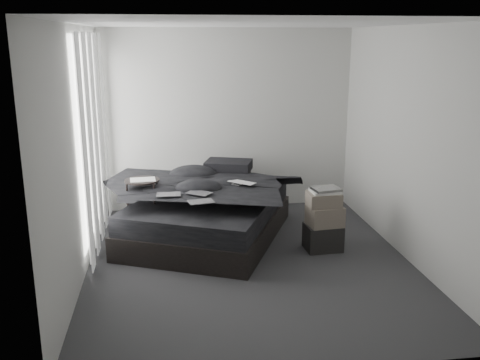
{
  "coord_description": "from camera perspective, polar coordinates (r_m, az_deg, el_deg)",
  "views": [
    {
      "loc": [
        -0.88,
        -5.55,
        2.47
      ],
      "look_at": [
        0.0,
        0.8,
        0.75
      ],
      "focal_mm": 40.0,
      "sensor_mm": 36.0,
      "label": 1
    }
  ],
  "objects": [
    {
      "name": "floor",
      "position": [
        6.14,
        1.04,
        -8.71
      ],
      "size": [
        3.6,
        4.2,
        0.01
      ],
      "primitive_type": "cube",
      "color": "#323235",
      "rests_on": "ground"
    },
    {
      "name": "pillow_upper",
      "position": [
        7.39,
        -1.23,
        1.54
      ],
      "size": [
        0.72,
        0.59,
        0.14
      ],
      "primitive_type": "cube",
      "rotation": [
        0.0,
        0.0,
        -0.31
      ],
      "color": "black",
      "rests_on": "pillow_lower"
    },
    {
      "name": "pillow_lower",
      "position": [
        7.47,
        -1.72,
        0.55
      ],
      "size": [
        0.78,
        0.67,
        0.15
      ],
      "primitive_type": "cube",
      "rotation": [
        0.0,
        0.0,
        -0.42
      ],
      "color": "black",
      "rests_on": "mattress"
    },
    {
      "name": "bed",
      "position": [
        6.82,
        -3.45,
        -4.91
      ],
      "size": [
        2.4,
        2.67,
        0.3
      ],
      "primitive_type": "cube",
      "rotation": [
        0.0,
        0.0,
        -0.42
      ],
      "color": "black",
      "rests_on": "floor"
    },
    {
      "name": "box_lower",
      "position": [
        6.5,
        8.84,
        -6.04
      ],
      "size": [
        0.44,
        0.35,
        0.31
      ],
      "primitive_type": "cube",
      "rotation": [
        0.0,
        0.0,
        0.05
      ],
      "color": "black",
      "rests_on": "floor"
    },
    {
      "name": "wall_left",
      "position": [
        5.75,
        -16.95,
        2.62
      ],
      "size": [
        0.01,
        4.2,
        2.6
      ],
      "primitive_type": "cube",
      "color": "silver",
      "rests_on": "ground"
    },
    {
      "name": "wall_front",
      "position": [
        3.75,
        6.12,
        -3.23
      ],
      "size": [
        3.6,
        0.01,
        2.6
      ],
      "primitive_type": "cube",
      "color": "silver",
      "rests_on": "ground"
    },
    {
      "name": "box_mid",
      "position": [
        6.4,
        9.04,
        -3.77
      ],
      "size": [
        0.43,
        0.35,
        0.24
      ],
      "primitive_type": "cube",
      "rotation": [
        0.0,
        0.0,
        0.12
      ],
      "color": "#6E6357",
      "rests_on": "box_lower"
    },
    {
      "name": "comic_a",
      "position": [
        6.2,
        -7.65,
        -0.84
      ],
      "size": [
        0.28,
        0.19,
        0.01
      ],
      "primitive_type": "cube",
      "rotation": [
        0.0,
        0.0,
        -0.04
      ],
      "color": "black",
      "rests_on": "duvet"
    },
    {
      "name": "comic_c",
      "position": [
        5.89,
        -4.21,
        -1.46
      ],
      "size": [
        0.3,
        0.23,
        0.01
      ],
      "primitive_type": "cube",
      "rotation": [
        0.0,
        0.0,
        0.19
      ],
      "color": "black",
      "rests_on": "duvet"
    },
    {
      "name": "floor_books",
      "position": [
        6.75,
        -8.73,
        -5.95
      ],
      "size": [
        0.21,
        0.25,
        0.15
      ],
      "primitive_type": "cube",
      "rotation": [
        0.0,
        0.0,
        0.37
      ],
      "color": "black",
      "rests_on": "floor"
    },
    {
      "name": "curtain_left",
      "position": [
        6.61,
        -15.18,
        4.13
      ],
      "size": [
        0.06,
        2.12,
        2.48
      ],
      "primitive_type": "cube",
      "color": "white",
      "rests_on": "wall_left"
    },
    {
      "name": "art_book_white",
      "position": [
        6.32,
        9.04,
        -1.19
      ],
      "size": [
        0.33,
        0.27,
        0.03
      ],
      "primitive_type": "cube",
      "rotation": [
        0.0,
        0.0,
        0.05
      ],
      "color": "silver",
      "rests_on": "box_upper"
    },
    {
      "name": "box_upper",
      "position": [
        6.34,
        8.93,
        -2.05
      ],
      "size": [
        0.37,
        0.3,
        0.16
      ],
      "primitive_type": "cube",
      "rotation": [
        0.0,
        0.0,
        0.0
      ],
      "color": "#6E6357",
      "rests_on": "box_mid"
    },
    {
      "name": "papers",
      "position": [
        6.59,
        -10.33,
        0.0
      ],
      "size": [
        0.32,
        0.25,
        0.02
      ],
      "primitive_type": "cube",
      "rotation": [
        0.0,
        0.0,
        0.08
      ],
      "color": "white",
      "rests_on": "side_stand"
    },
    {
      "name": "art_book_snake",
      "position": [
        6.3,
        9.16,
        -0.95
      ],
      "size": [
        0.34,
        0.29,
        0.03
      ],
      "primitive_type": "cube",
      "rotation": [
        0.0,
        0.0,
        0.16
      ],
      "color": "silver",
      "rests_on": "art_book_white"
    },
    {
      "name": "ceiling",
      "position": [
        5.62,
        1.17,
        16.35
      ],
      "size": [
        3.6,
        4.2,
        0.01
      ],
      "primitive_type": "cube",
      "color": "white",
      "rests_on": "ground"
    },
    {
      "name": "duvet",
      "position": [
        6.62,
        -3.68,
        -0.91
      ],
      "size": [
        2.23,
        2.36,
        0.25
      ],
      "primitive_type": "imported",
      "rotation": [
        0.0,
        0.0,
        -0.42
      ],
      "color": "black",
      "rests_on": "mattress"
    },
    {
      "name": "comic_b",
      "position": [
        6.23,
        -4.39,
        -0.62
      ],
      "size": [
        0.33,
        0.31,
        0.01
      ],
      "primitive_type": "cube",
      "rotation": [
        0.0,
        0.0,
        -0.63
      ],
      "color": "black",
      "rests_on": "duvet"
    },
    {
      "name": "side_stand",
      "position": [
        6.72,
        -10.26,
        -3.26
      ],
      "size": [
        0.46,
        0.46,
        0.78
      ],
      "primitive_type": "cylinder",
      "rotation": [
        0.0,
        0.0,
        -0.09
      ],
      "color": "black",
      "rests_on": "floor"
    },
    {
      "name": "mattress",
      "position": [
        6.74,
        -3.49,
        -2.79
      ],
      "size": [
        2.32,
        2.58,
        0.23
      ],
      "primitive_type": "cube",
      "rotation": [
        0.0,
        0.0,
        -0.42
      ],
      "color": "black",
      "rests_on": "bed"
    },
    {
      "name": "wall_right",
      "position": [
        6.27,
        17.6,
        3.57
      ],
      "size": [
        0.01,
        4.2,
        2.6
      ],
      "primitive_type": "cube",
      "color": "silver",
      "rests_on": "ground"
    },
    {
      "name": "window_left",
      "position": [
        6.61,
        -15.65,
        4.7
      ],
      "size": [
        0.02,
        2.0,
        2.3
      ],
      "primitive_type": "cube",
      "color": "white",
      "rests_on": "wall_left"
    },
    {
      "name": "laptop",
      "position": [
        6.56,
        -0.07,
        0.25
      ],
      "size": [
        0.41,
        0.4,
        0.03
      ],
      "primitive_type": "imported",
      "rotation": [
        0.0,
        0.0,
        -0.73
      ],
      "color": "silver",
      "rests_on": "duvet"
    },
    {
      "name": "wall_back",
      "position": [
        7.79,
        -1.32,
        6.37
      ],
      "size": [
        3.6,
        0.01,
        2.6
      ],
      "primitive_type": "cube",
      "color": "silver",
      "rests_on": "ground"
    }
  ]
}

